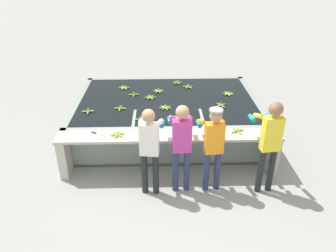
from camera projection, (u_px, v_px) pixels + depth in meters
ground_plane at (170, 179)px, 6.29m from camera, size 80.00×80.00×0.00m
wash_tank at (167, 116)px, 7.81m from camera, size 4.21×2.99×0.85m
work_ledge at (169, 146)px, 6.21m from camera, size 4.21×0.45×0.85m
worker_0 at (150, 144)px, 5.52m from camera, size 0.46×0.73×1.65m
worker_1 at (182, 141)px, 5.58m from camera, size 0.43×0.72×1.68m
worker_2 at (213, 142)px, 5.62m from camera, size 0.45×0.73×1.61m
worker_3 at (270, 139)px, 5.53m from camera, size 0.46×0.74×1.75m
banana_bunch_floating_0 at (124, 88)px, 8.21m from camera, size 0.28×0.27×0.08m
banana_bunch_floating_1 at (165, 108)px, 7.15m from camera, size 0.28×0.28×0.08m
banana_bunch_floating_2 at (188, 87)px, 8.27m from camera, size 0.28×0.27×0.08m
banana_bunch_floating_3 at (88, 111)px, 6.98m from camera, size 0.28×0.28×0.08m
banana_bunch_floating_4 at (228, 94)px, 7.86m from camera, size 0.28×0.28×0.08m
banana_bunch_floating_5 at (150, 97)px, 7.65m from camera, size 0.28×0.26×0.08m
banana_bunch_floating_6 at (178, 118)px, 6.70m from camera, size 0.27×0.28×0.08m
banana_bunch_floating_7 at (159, 91)px, 8.02m from camera, size 0.28×0.28×0.08m
banana_bunch_floating_8 at (120, 108)px, 7.11m from camera, size 0.28×0.28×0.08m
banana_bunch_floating_9 at (141, 120)px, 6.63m from camera, size 0.27×0.28×0.08m
banana_bunch_floating_10 at (177, 83)px, 8.54m from camera, size 0.27×0.28×0.08m
banana_bunch_floating_11 at (221, 105)px, 7.26m from camera, size 0.26×0.26×0.08m
banana_bunch_floating_12 at (134, 95)px, 7.81m from camera, size 0.28×0.28×0.08m
banana_bunch_ledge_0 at (118, 134)px, 6.07m from camera, size 0.28×0.28×0.08m
banana_bunch_ledge_1 at (237, 131)px, 6.19m from camera, size 0.27×0.27×0.08m
banana_bunch_ledge_2 at (268, 130)px, 6.21m from camera, size 0.28×0.27×0.08m
knife_0 at (97, 133)px, 6.12m from camera, size 0.32×0.19×0.02m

